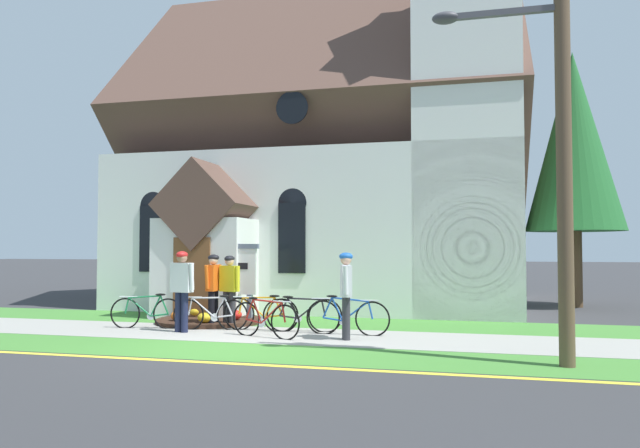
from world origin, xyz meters
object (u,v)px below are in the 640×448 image
at_px(bicycle_white, 147,312).
at_px(utility_pole, 556,82).
at_px(cyclist_in_orange_jersey, 229,285).
at_px(roadside_conifer, 574,142).
at_px(bicycle_blue, 347,317).
at_px(bicycle_red, 261,313).
at_px(cyclist_in_white_jersey, 213,284).
at_px(church_sign, 217,271).
at_px(bicycle_green, 211,314).
at_px(cyclist_in_yellow_jersey, 182,284).
at_px(cyclist_in_red_jersey, 346,288).
at_px(bicycle_black, 302,315).
at_px(bicycle_silver, 265,319).

bearing_deg(bicycle_white, utility_pole, -15.46).
xyz_separation_m(cyclist_in_orange_jersey, roadside_conifer, (8.59, 6.97, 4.18)).
distance_m(bicycle_blue, bicycle_red, 2.01).
bearing_deg(cyclist_in_white_jersey, cyclist_in_orange_jersey, 9.58).
distance_m(bicycle_blue, bicycle_white, 4.62).
bearing_deg(church_sign, bicycle_green, -70.39).
distance_m(utility_pole, roadside_conifer, 10.24).
distance_m(church_sign, utility_pole, 9.19).
height_order(bicycle_blue, bicycle_white, bicycle_blue).
distance_m(church_sign, roadside_conifer, 11.75).
bearing_deg(bicycle_white, bicycle_green, 4.63).
bearing_deg(bicycle_red, bicycle_green, -169.63).
height_order(cyclist_in_yellow_jersey, cyclist_in_red_jersey, cyclist_in_yellow_jersey).
xyz_separation_m(cyclist_in_white_jersey, roadside_conifer, (8.97, 7.03, 4.16)).
relative_size(bicycle_green, cyclist_in_red_jersey, 0.96).
height_order(bicycle_blue, cyclist_in_red_jersey, cyclist_in_red_jersey).
bearing_deg(cyclist_in_orange_jersey, roadside_conifer, 39.03).
xyz_separation_m(church_sign, roadside_conifer, (9.37, 5.93, 3.89)).
xyz_separation_m(bicycle_green, bicycle_red, (1.11, 0.20, 0.02)).
height_order(bicycle_green, bicycle_black, bicycle_black).
distance_m(bicycle_silver, cyclist_in_yellow_jersey, 2.12).
xyz_separation_m(bicycle_silver, bicycle_green, (-1.55, 0.76, -0.01)).
relative_size(bicycle_silver, bicycle_green, 0.99).
bearing_deg(bicycle_black, cyclist_in_red_jersey, -36.24).
height_order(bicycle_black, cyclist_in_white_jersey, cyclist_in_white_jersey).
height_order(bicycle_red, roadside_conifer, roadside_conifer).
bearing_deg(cyclist_in_orange_jersey, church_sign, 126.66).
bearing_deg(bicycle_blue, cyclist_in_white_jersey, 170.21).
xyz_separation_m(church_sign, bicycle_black, (2.66, -1.47, -0.87)).
bearing_deg(bicycle_black, bicycle_red, 178.98).
distance_m(church_sign, bicycle_green, 1.97).
bearing_deg(cyclist_in_yellow_jersey, cyclist_in_orange_jersey, 60.72).
bearing_deg(roadside_conifer, cyclist_in_red_jersey, -123.96).
bearing_deg(utility_pole, bicycle_green, 160.50).
xyz_separation_m(bicycle_blue, bicycle_red, (-2.00, 0.21, -0.00)).
height_order(bicycle_green, bicycle_red, bicycle_red).
relative_size(cyclist_in_orange_jersey, cyclist_in_red_jersey, 0.95).
xyz_separation_m(bicycle_white, bicycle_black, (3.58, 0.31, 0.01)).
bearing_deg(utility_pole, cyclist_in_white_jersey, 157.10).
height_order(bicycle_green, utility_pole, utility_pole).
bearing_deg(bicycle_silver, bicycle_white, 168.19).
distance_m(bicycle_blue, bicycle_green, 3.11).
distance_m(church_sign, bicycle_white, 2.19).
xyz_separation_m(bicycle_red, utility_pole, (5.86, -2.67, 4.07)).
xyz_separation_m(cyclist_in_red_jersey, roadside_conifer, (5.56, 8.25, 4.12)).
height_order(cyclist_in_orange_jersey, roadside_conifer, roadside_conifer).
height_order(church_sign, cyclist_in_red_jersey, church_sign).
relative_size(bicycle_white, cyclist_in_orange_jersey, 1.04).
xyz_separation_m(bicycle_white, cyclist_in_red_jersey, (4.73, -0.54, 0.66)).
distance_m(bicycle_green, cyclist_in_white_jersey, 0.86).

